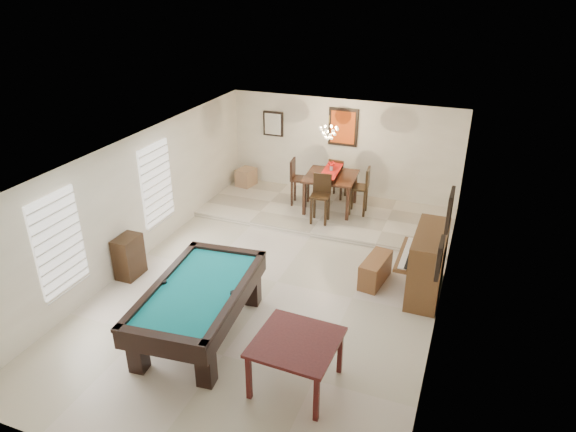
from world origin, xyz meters
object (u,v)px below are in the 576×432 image
Objects in this scene: piano_bench at (375,270)px; dining_chair_west at (300,182)px; apothecary_chest at (129,257)px; dining_table at (330,190)px; flower_vase at (331,166)px; corner_bench at (246,177)px; chandelier at (329,129)px; upright_piano at (419,262)px; dining_chair_east at (359,191)px; square_table at (296,363)px; pool_table at (200,311)px; dining_chair_south at (320,200)px; dining_chair_north at (338,178)px.

piano_bench is 3.71m from dining_chair_west.
apothecary_chest is 0.70× the size of dining_table.
flower_vase reaches higher than corner_bench.
chandelier is at bearing 55.21° from apothecary_chest.
upright_piano is 3.27m from dining_chair_east.
square_table is 6.04m from chandelier.
dining_chair_south is at bearing 76.48° from pool_table.
upright_piano is at bearing 33.27° from pool_table.
square_table is at bearing -77.94° from dining_table.
apothecary_chest is 0.79× the size of dining_chair_north.
chandelier reaches higher than dining_chair_south.
piano_bench is (2.34, 2.57, -0.18)m from pool_table.
square_table is 0.76× the size of upright_piano.
dining_table is at bearing -14.46° from corner_bench.
dining_chair_south reaches higher than dining_chair_north.
dining_table reaches higher than piano_bench.
chandelier is at bearing -18.56° from corner_bench.
apothecary_chest is at bearing -123.95° from flower_vase.
square_table is at bearing -21.84° from pool_table.
dining_chair_west is (-0.79, 0.01, -0.53)m from flower_vase.
apothecary_chest is at bearing 158.28° from square_table.
chandelier reaches higher than dining_chair_west.
pool_table is at bearing -96.58° from chandelier.
flower_vase is at bearing 132.68° from upright_piano.
pool_table reaches higher than apothecary_chest.
dining_chair_south is (-0.01, -0.80, 0.07)m from dining_table.
corner_bench is at bearing 145.15° from dining_chair_south.
dining_chair_east reaches higher than square_table.
dining_table is (-2.52, 2.73, -0.01)m from upright_piano.
dining_chair_west is at bearing 132.88° from piano_bench.
apothecary_chest is at bearing -45.02° from dining_chair_east.
piano_bench is 1.10× the size of apothecary_chest.
upright_piano is at bearing -33.61° from corner_bench.
flower_vase reaches higher than dining_chair_west.
chandelier reaches higher than dining_table.
dining_chair_east is at bearing 139.76° from dining_chair_north.
corner_bench is (-2.56, -0.10, -0.30)m from dining_chair_north.
upright_piano is at bearing -44.81° from chandelier.
square_table is 1.08× the size of dining_chair_north.
flower_vase is (-0.00, 0.00, 0.62)m from dining_table.
upright_piano is 1.30× the size of dining_chair_west.
dining_chair_north is 1.78× the size of chandelier.
square_table is 6.00m from flower_vase.
pool_table is at bearing -103.14° from dining_chair_south.
dining_chair_south is 2.99m from corner_bench.
upright_piano is 1.63× the size of piano_bench.
square_table is 4.82× the size of flower_vase.
dining_chair_east is (1.33, 5.26, 0.26)m from pool_table.
chandelier is (-0.04, -0.19, 0.96)m from flower_vase.
dining_chair_east is 1.68m from chandelier.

